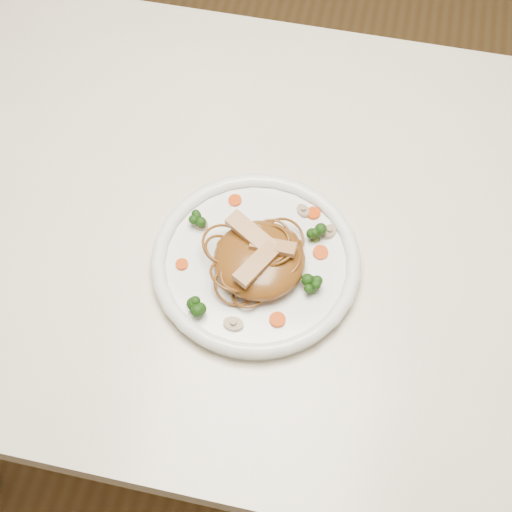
# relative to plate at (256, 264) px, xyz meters

# --- Properties ---
(ground) EXTENTS (4.00, 4.00, 0.00)m
(ground) POSITION_rel_plate_xyz_m (-0.01, 0.09, -0.76)
(ground) COLOR brown
(ground) RESTS_ON ground
(table) EXTENTS (1.20, 0.80, 0.75)m
(table) POSITION_rel_plate_xyz_m (-0.01, 0.09, -0.11)
(table) COLOR beige
(table) RESTS_ON ground
(plate) EXTENTS (0.35, 0.35, 0.02)m
(plate) POSITION_rel_plate_xyz_m (0.00, 0.00, 0.00)
(plate) COLOR white
(plate) RESTS_ON table
(noodle_mound) EXTENTS (0.16, 0.16, 0.04)m
(noodle_mound) POSITION_rel_plate_xyz_m (0.01, -0.01, 0.03)
(noodle_mound) COLOR brown
(noodle_mound) RESTS_ON plate
(chicken_a) EXTENTS (0.06, 0.02, 0.01)m
(chicken_a) POSITION_rel_plate_xyz_m (0.02, 0.00, 0.05)
(chicken_a) COLOR tan
(chicken_a) RESTS_ON noodle_mound
(chicken_b) EXTENTS (0.08, 0.06, 0.01)m
(chicken_b) POSITION_rel_plate_xyz_m (-0.01, 0.02, 0.05)
(chicken_b) COLOR tan
(chicken_b) RESTS_ON noodle_mound
(chicken_c) EXTENTS (0.05, 0.07, 0.01)m
(chicken_c) POSITION_rel_plate_xyz_m (0.01, -0.03, 0.05)
(chicken_c) COLOR tan
(chicken_c) RESTS_ON noodle_mound
(broccoli_0) EXTENTS (0.03, 0.03, 0.03)m
(broccoli_0) POSITION_rel_plate_xyz_m (0.07, 0.05, 0.02)
(broccoli_0) COLOR #1B430D
(broccoli_0) RESTS_ON plate
(broccoli_1) EXTENTS (0.03, 0.03, 0.03)m
(broccoli_1) POSITION_rel_plate_xyz_m (-0.09, 0.04, 0.02)
(broccoli_1) COLOR #1B430D
(broccoli_1) RESTS_ON plate
(broccoli_2) EXTENTS (0.03, 0.03, 0.03)m
(broccoli_2) POSITION_rel_plate_xyz_m (-0.06, -0.09, 0.02)
(broccoli_2) COLOR #1B430D
(broccoli_2) RESTS_ON plate
(broccoli_3) EXTENTS (0.03, 0.03, 0.03)m
(broccoli_3) POSITION_rel_plate_xyz_m (0.08, -0.03, 0.02)
(broccoli_3) COLOR #1B430D
(broccoli_3) RESTS_ON plate
(carrot_0) EXTENTS (0.03, 0.03, 0.00)m
(carrot_0) POSITION_rel_plate_xyz_m (0.06, 0.09, 0.01)
(carrot_0) COLOR red
(carrot_0) RESTS_ON plate
(carrot_1) EXTENTS (0.02, 0.02, 0.00)m
(carrot_1) POSITION_rel_plate_xyz_m (-0.10, -0.03, 0.01)
(carrot_1) COLOR red
(carrot_1) RESTS_ON plate
(carrot_2) EXTENTS (0.03, 0.03, 0.00)m
(carrot_2) POSITION_rel_plate_xyz_m (0.08, 0.03, 0.01)
(carrot_2) COLOR red
(carrot_2) RESTS_ON plate
(carrot_3) EXTENTS (0.02, 0.02, 0.00)m
(carrot_3) POSITION_rel_plate_xyz_m (-0.05, 0.09, 0.01)
(carrot_3) COLOR red
(carrot_3) RESTS_ON plate
(carrot_4) EXTENTS (0.02, 0.02, 0.00)m
(carrot_4) POSITION_rel_plate_xyz_m (0.05, -0.08, 0.01)
(carrot_4) COLOR red
(carrot_4) RESTS_ON plate
(mushroom_0) EXTENTS (0.03, 0.03, 0.01)m
(mushroom_0) POSITION_rel_plate_xyz_m (-0.01, -0.10, 0.01)
(mushroom_0) COLOR tan
(mushroom_0) RESTS_ON plate
(mushroom_1) EXTENTS (0.03, 0.03, 0.01)m
(mushroom_1) POSITION_rel_plate_xyz_m (0.09, 0.07, 0.01)
(mushroom_1) COLOR tan
(mushroom_1) RESTS_ON plate
(mushroom_2) EXTENTS (0.03, 0.03, 0.01)m
(mushroom_2) POSITION_rel_plate_xyz_m (-0.09, 0.04, 0.01)
(mushroom_2) COLOR tan
(mushroom_2) RESTS_ON plate
(mushroom_3) EXTENTS (0.03, 0.03, 0.01)m
(mushroom_3) POSITION_rel_plate_xyz_m (0.05, 0.09, 0.01)
(mushroom_3) COLOR tan
(mushroom_3) RESTS_ON plate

